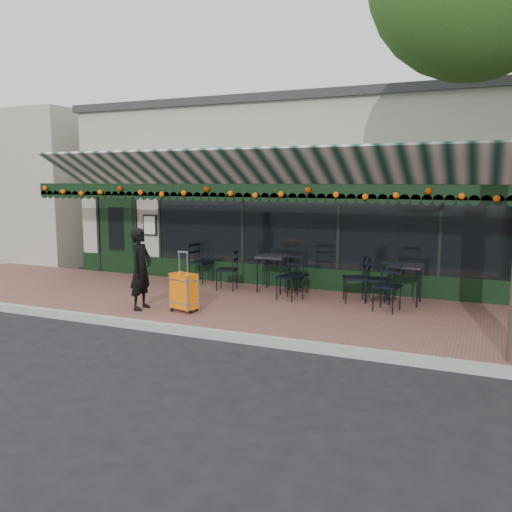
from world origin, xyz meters
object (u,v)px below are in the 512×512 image
at_px(cafe_table_b, 273,259).
at_px(chair_b_right, 297,275).
at_px(chair_a_left, 355,278).
at_px(chair_a_right, 377,280).
at_px(suitcase, 184,292).
at_px(chair_b_front, 290,277).
at_px(cafe_table_a, 406,269).
at_px(chair_solo, 201,263).
at_px(chair_a_front, 387,287).
at_px(chair_b_left, 227,270).
at_px(woman, 141,269).

distance_m(cafe_table_b, chair_b_right, 0.66).
xyz_separation_m(chair_a_left, chair_a_right, (0.42, 0.25, -0.04)).
bearing_deg(suitcase, chair_a_right, 53.56).
relative_size(chair_a_left, chair_b_front, 1.03).
height_order(cafe_table_a, chair_solo, chair_solo).
xyz_separation_m(chair_a_right, chair_solo, (-4.45, 0.36, 0.04)).
distance_m(chair_a_left, chair_b_right, 1.43).
height_order(chair_a_right, chair_a_front, chair_a_front).
bearing_deg(chair_solo, chair_b_left, -113.24).
bearing_deg(chair_a_right, chair_a_left, 117.17).
relative_size(cafe_table_a, chair_a_front, 0.84).
relative_size(woman, chair_a_front, 1.66).
relative_size(woman, cafe_table_a, 1.99).
bearing_deg(chair_a_front, chair_b_right, 168.63).
distance_m(chair_a_front, chair_b_front, 2.09).
xyz_separation_m(woman, chair_a_front, (4.47, 1.78, -0.32)).
bearing_deg(woman, chair_b_front, -55.51).
distance_m(chair_b_right, chair_b_front, 0.68).
distance_m(chair_a_left, chair_a_right, 0.49).
distance_m(cafe_table_a, chair_solo, 5.04).
bearing_deg(woman, chair_a_front, -73.36).
xyz_separation_m(woman, suitcase, (0.88, 0.15, -0.41)).
bearing_deg(chair_solo, chair_b_right, -89.74).
height_order(woman, cafe_table_b, woman).
xyz_separation_m(cafe_table_a, cafe_table_b, (-2.96, 0.07, 0.02)).
distance_m(chair_a_left, chair_b_left, 3.01).
bearing_deg(woman, chair_b_right, -46.11).
distance_m(cafe_table_b, chair_solo, 2.10).
xyz_separation_m(chair_a_front, chair_b_front, (-2.08, 0.20, -0.01)).
bearing_deg(cafe_table_a, chair_solo, 175.85).
bearing_deg(chair_a_left, chair_a_front, 33.62).
xyz_separation_m(chair_b_right, chair_b_front, (0.08, -0.68, 0.07)).
bearing_deg(chair_b_right, chair_b_front, -150.81).
height_order(chair_a_left, chair_b_left, chair_a_left).
height_order(chair_a_right, chair_b_left, chair_b_left).
bearing_deg(chair_b_left, cafe_table_a, 80.40).
bearing_deg(cafe_table_b, chair_a_front, -17.80).
height_order(chair_a_front, chair_solo, chair_solo).
distance_m(woman, cafe_table_a, 5.37).
bearing_deg(chair_b_front, chair_solo, 175.81).
bearing_deg(cafe_table_a, suitcase, -147.51).
bearing_deg(chair_a_front, chair_a_right, 123.70).
distance_m(woman, cafe_table_b, 3.17).
relative_size(chair_a_right, chair_b_right, 1.10).
bearing_deg(chair_b_front, chair_b_right, 112.63).
relative_size(woman, chair_a_left, 1.63).
height_order(cafe_table_a, chair_b_right, chair_b_right).
relative_size(chair_a_left, chair_solo, 1.00).
bearing_deg(cafe_table_a, chair_b_left, -176.79).
distance_m(cafe_table_b, chair_a_left, 2.00).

